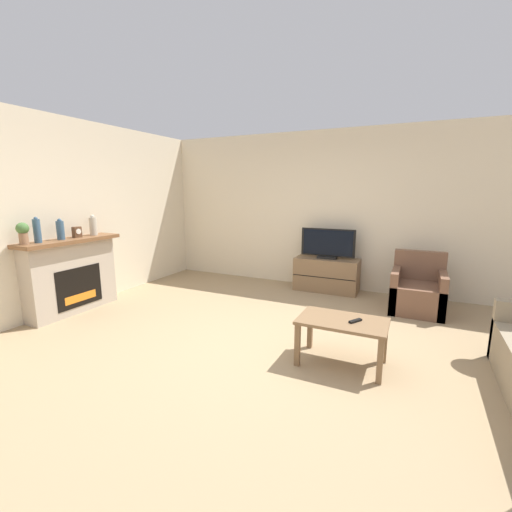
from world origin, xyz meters
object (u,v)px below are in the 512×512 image
mantel_vase_left (37,230)px  tv_stand (326,275)px  fireplace (71,275)px  remote (355,321)px  mantel_vase_centre_left (60,230)px  tv (328,245)px  mantel_vase_right (93,226)px  mantel_clock (77,232)px  armchair (417,292)px  potted_plant (23,232)px  coffee_table (342,327)px

mantel_vase_left → tv_stand: 4.29m
fireplace → remote: 3.87m
mantel_vase_centre_left → tv: 4.00m
mantel_vase_right → tv: mantel_vase_right is taller
mantel_clock → armchair: size_ratio=0.18×
mantel_vase_centre_left → remote: 3.92m
potted_plant → remote: (3.85, 0.69, -0.73)m
fireplace → mantel_vase_left: 0.79m
mantel_vase_centre_left → tv_stand: 4.08m
mantel_vase_right → tv: size_ratio=0.33×
tv → mantel_vase_left: bearing=-135.2°
mantel_clock → tv_stand: (2.97, 2.41, -0.84)m
mantel_vase_left → remote: bearing=7.7°
mantel_vase_left → coffee_table: mantel_vase_left is taller
tv_stand → armchair: 1.47m
fireplace → mantel_vase_right: mantel_vase_right is taller
tv → remote: 2.61m
fireplace → mantel_vase_right: size_ratio=4.58×
potted_plant → tv: bearing=46.5°
mantel_clock → armchair: bearing=24.4°
armchair → coffee_table: 2.13m
mantel_vase_right → mantel_clock: mantel_vase_right is taller
fireplace → tv_stand: (2.99, 2.55, -0.25)m
potted_plant → remote: 3.98m
tv_stand → remote: size_ratio=7.13×
tv → remote: bearing=-70.3°
armchair → tv_stand: bearing=163.6°
potted_plant → tv: 4.33m
mantel_clock → fireplace: bearing=-97.2°
coffee_table → mantel_vase_right: bearing=175.3°
mantel_vase_centre_left → remote: mantel_vase_centre_left is taller
mantel_clock → coffee_table: (3.73, -0.03, -0.73)m
mantel_vase_right → coffee_table: bearing=-4.7°
mantel_vase_centre_left → tv: size_ratio=0.31×
remote → potted_plant: bearing=-138.5°
fireplace → remote: fireplace is taller
potted_plant → tv_stand: potted_plant is taller
armchair → remote: size_ratio=5.52×
mantel_vase_centre_left → tv_stand: mantel_vase_centre_left is taller
potted_plant → armchair: potted_plant is taller
tv_stand → mantel_vase_centre_left: bearing=-138.3°
tv_stand → coffee_table: 2.55m
tv → tv_stand: bearing=90.0°
coffee_table → remote: bearing=-1.4°
coffee_table → remote: size_ratio=5.67×
mantel_vase_right → armchair: (4.39, 1.72, -0.91)m
mantel_vase_right → remote: 3.93m
mantel_vase_left → tv_stand: (2.97, 2.96, -0.92)m
tv → armchair: 1.56m
mantel_clock → potted_plant: (-0.00, -0.72, 0.08)m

